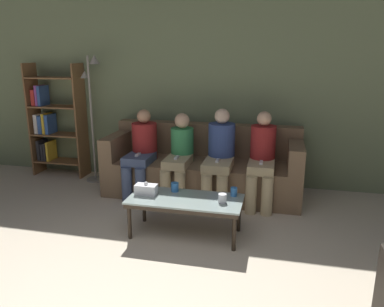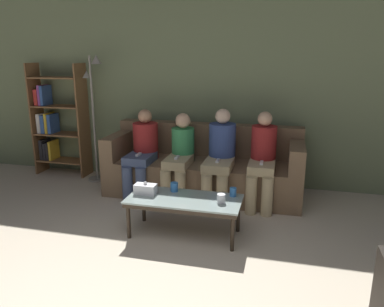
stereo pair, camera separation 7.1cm
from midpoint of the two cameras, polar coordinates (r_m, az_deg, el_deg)
name	(u,v)px [view 1 (the left image)]	position (r m, az deg, el deg)	size (l,w,h in m)	color
wall_back	(211,90)	(5.19, 2.52, 9.63)	(12.00, 0.06, 2.60)	#707F5B
couch	(203,169)	(4.90, 1.29, -2.33)	(2.48, 0.86, 0.88)	brown
coffee_table	(185,202)	(3.76, -1.57, -7.41)	(1.13, 0.51, 0.40)	#8C9E99
cup_near_left	(234,192)	(3.80, 5.87, -5.82)	(0.07, 0.07, 0.09)	#3372BF
cup_near_right	(175,187)	(3.91, -3.15, -5.12)	(0.08, 0.08, 0.09)	#3372BF
cup_far_center	(222,198)	(3.63, 4.09, -6.82)	(0.08, 0.08, 0.09)	silver
tissue_box	(146,189)	(3.86, -7.52, -5.42)	(0.22, 0.12, 0.13)	white
bookshelf	(52,123)	(5.96, -20.89, 4.43)	(0.80, 0.32, 1.65)	brown
standing_lamp	(92,106)	(5.40, -15.33, 7.05)	(0.31, 0.26, 1.77)	gray
seated_person_left_end	(142,150)	(4.83, -8.07, 0.54)	(0.32, 0.66, 1.10)	#47567A
seated_person_mid_left	(179,155)	(4.66, -2.37, -0.17)	(0.31, 0.67, 1.07)	tan
seated_person_mid_right	(220,153)	(4.56, 3.83, 0.04)	(0.33, 0.72, 1.14)	tan
seated_person_right_end	(262,157)	(4.52, 10.17, -0.49)	(0.31, 0.65, 1.12)	tan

